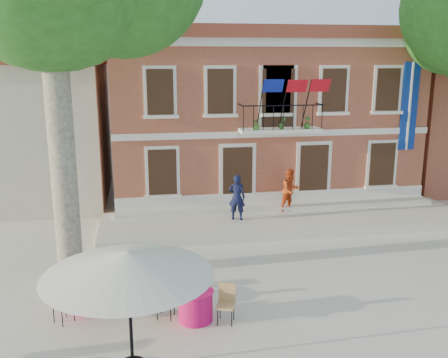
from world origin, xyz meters
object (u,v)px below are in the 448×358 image
patio_umbrella (128,264)px  pedestrian_orange (290,190)px  cafe_table_0 (88,294)px  cafe_table_1 (195,304)px  pedestrian_navy (237,197)px

patio_umbrella → pedestrian_orange: size_ratio=2.02×
cafe_table_0 → cafe_table_1: size_ratio=0.93×
patio_umbrella → cafe_table_0: 3.42m
patio_umbrella → pedestrian_navy: (3.79, 8.33, -1.13)m
pedestrian_orange → cafe_table_0: 9.69m
pedestrian_navy → cafe_table_1: bearing=92.2°
pedestrian_orange → cafe_table_1: (-4.59, -7.39, -0.73)m
pedestrian_orange → cafe_table_1: size_ratio=0.87×
pedestrian_orange → cafe_table_0: size_ratio=0.94×
patio_umbrella → cafe_table_0: (-1.12, 2.64, -1.87)m
pedestrian_orange → patio_umbrella: bearing=-145.2°
patio_umbrella → cafe_table_0: bearing=113.0°
patio_umbrella → cafe_table_1: 2.93m
patio_umbrella → cafe_table_0: size_ratio=1.89×
patio_umbrella → cafe_table_1: size_ratio=1.76×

